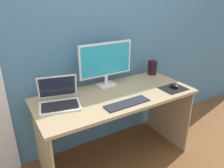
# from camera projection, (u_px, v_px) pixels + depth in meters

# --- Properties ---
(ground_plane) EXTENTS (8.00, 8.00, 0.00)m
(ground_plane) POSITION_uv_depth(u_px,v_px,m) (115.00, 157.00, 2.30)
(ground_plane) COLOR brown
(wall_back) EXTENTS (6.00, 0.04, 2.50)m
(wall_back) POSITION_uv_depth(u_px,v_px,m) (94.00, 34.00, 2.14)
(wall_back) COLOR teal
(wall_back) RESTS_ON ground_plane
(desk) EXTENTS (1.50, 0.67, 0.75)m
(desk) POSITION_uv_depth(u_px,v_px,m) (115.00, 109.00, 2.07)
(desk) COLOR tan
(desk) RESTS_ON ground_plane
(monitor) EXTENTS (0.57, 0.14, 0.44)m
(monitor) POSITION_uv_depth(u_px,v_px,m) (106.00, 62.00, 2.12)
(monitor) COLOR white
(monitor) RESTS_ON desk
(speaker_right) EXTENTS (0.07, 0.08, 0.17)m
(speaker_right) POSITION_uv_depth(u_px,v_px,m) (152.00, 68.00, 2.48)
(speaker_right) COLOR black
(speaker_right) RESTS_ON desk
(laptop) EXTENTS (0.39, 0.36, 0.23)m
(laptop) POSITION_uv_depth(u_px,v_px,m) (59.00, 99.00, 1.81)
(laptop) COLOR white
(laptop) RESTS_ON desk
(keyboard_external) EXTENTS (0.41, 0.13, 0.01)m
(keyboard_external) POSITION_uv_depth(u_px,v_px,m) (127.00, 103.00, 1.84)
(keyboard_external) COLOR #20212C
(keyboard_external) RESTS_ON desk
(mousepad) EXTENTS (0.25, 0.20, 0.00)m
(mousepad) POSITION_uv_depth(u_px,v_px,m) (173.00, 88.00, 2.13)
(mousepad) COLOR black
(mousepad) RESTS_ON desk
(mouse) EXTENTS (0.07, 0.11, 0.04)m
(mouse) POSITION_uv_depth(u_px,v_px,m) (174.00, 86.00, 2.15)
(mouse) COLOR black
(mouse) RESTS_ON mousepad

